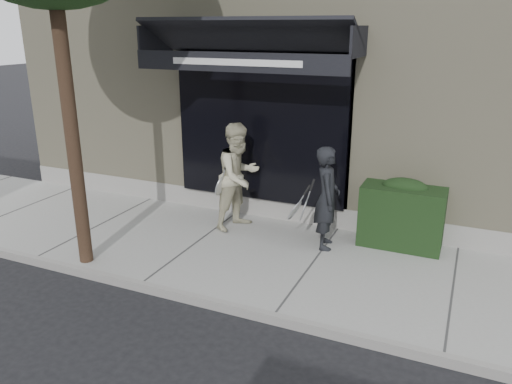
% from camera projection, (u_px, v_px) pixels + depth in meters
% --- Properties ---
extents(ground, '(80.00, 80.00, 0.00)m').
position_uv_depth(ground, '(312.00, 271.00, 7.59)').
color(ground, black).
rests_on(ground, ground).
extents(sidewalk, '(20.00, 3.00, 0.12)m').
position_uv_depth(sidewalk, '(312.00, 267.00, 7.57)').
color(sidewalk, gray).
rests_on(sidewalk, ground).
extents(curb, '(20.00, 0.10, 0.14)m').
position_uv_depth(curb, '(274.00, 318.00, 6.22)').
color(curb, gray).
rests_on(curb, ground).
extents(building_facade, '(14.30, 8.04, 5.64)m').
position_uv_depth(building_facade, '(385.00, 64.00, 11.03)').
color(building_facade, tan).
rests_on(building_facade, ground).
extents(hedge, '(1.30, 0.70, 1.14)m').
position_uv_depth(hedge, '(402.00, 214.00, 8.05)').
color(hedge, black).
rests_on(hedge, sidewalk).
extents(pedestrian_front, '(0.81, 0.79, 1.66)m').
position_uv_depth(pedestrian_front, '(327.00, 198.00, 7.89)').
color(pedestrian_front, black).
rests_on(pedestrian_front, sidewalk).
extents(pedestrian_back, '(0.98, 1.10, 1.87)m').
position_uv_depth(pedestrian_back, '(239.00, 176.00, 8.66)').
color(pedestrian_back, beige).
rests_on(pedestrian_back, sidewalk).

